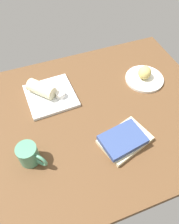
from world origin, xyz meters
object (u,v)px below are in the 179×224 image
object	(u,v)px
scone_pastry	(145,72)
book_stack	(124,140)
breakfast_wrap	(41,89)
coffee_mug	(29,155)
round_plate	(144,79)
sauce_cup	(60,94)
square_plate	(51,96)

from	to	relation	value
scone_pastry	book_stack	world-z (taller)	scone_pastry
breakfast_wrap	coffee_mug	size ratio (longest dim) A/B	1.24
round_plate	sauce_cup	bearing A→B (deg)	-3.67
book_stack	coffee_mug	size ratio (longest dim) A/B	2.17
round_plate	sauce_cup	size ratio (longest dim) A/B	4.25
square_plate	book_stack	size ratio (longest dim) A/B	0.96
square_plate	sauce_cup	world-z (taller)	sauce_cup
square_plate	breakfast_wrap	xyz separation A→B (cm)	(3.50, -2.19, 3.99)
sauce_cup	book_stack	bearing A→B (deg)	118.30
sauce_cup	breakfast_wrap	distance (cm)	9.48
scone_pastry	breakfast_wrap	world-z (taller)	breakfast_wrap
sauce_cup	breakfast_wrap	xyz separation A→B (cm)	(7.88, -4.93, 1.84)
square_plate	breakfast_wrap	world-z (taller)	breakfast_wrap
book_stack	scone_pastry	bearing A→B (deg)	-130.61
scone_pastry	coffee_mug	xyz separation A→B (cm)	(64.94, 25.47, 0.14)
square_plate	coffee_mug	size ratio (longest dim) A/B	2.09
square_plate	book_stack	xyz separation A→B (cm)	(-22.31, 36.06, 1.40)
breakfast_wrap	book_stack	distance (cm)	46.22
breakfast_wrap	book_stack	xyz separation A→B (cm)	(-25.82, 38.25, -2.59)
sauce_cup	coffee_mug	xyz separation A→B (cm)	(20.26, 27.59, 1.74)
coffee_mug	sauce_cup	bearing A→B (deg)	-126.29
square_plate	book_stack	bearing A→B (deg)	121.75
book_stack	coffee_mug	world-z (taller)	coffee_mug
scone_pastry	coffee_mug	distance (cm)	69.75
scone_pastry	coffee_mug	bearing A→B (deg)	21.42
round_plate	scone_pastry	distance (cm)	3.93
round_plate	square_plate	world-z (taller)	square_plate
scone_pastry	sauce_cup	size ratio (longest dim) A/B	1.64
scone_pastry	square_plate	bearing A→B (deg)	-5.66
square_plate	coffee_mug	distance (cm)	34.46
sauce_cup	coffee_mug	world-z (taller)	coffee_mug
breakfast_wrap	book_stack	world-z (taller)	breakfast_wrap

